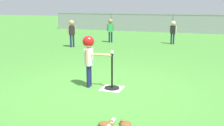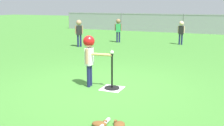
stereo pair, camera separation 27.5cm
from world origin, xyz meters
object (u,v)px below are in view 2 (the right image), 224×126
at_px(batting_tee, 112,83).
at_px(fielder_near_left, 181,30).
at_px(glove_by_plate, 100,124).
at_px(fielder_near_right, 79,30).
at_px(glove_near_bats, 119,125).
at_px(batter_child, 89,51).
at_px(spare_bat_silver, 102,126).
at_px(baseball_on_tee, 112,52).
at_px(fielder_deep_right, 118,27).

bearing_deg(batting_tee, fielder_near_left, 86.67).
bearing_deg(glove_by_plate, fielder_near_right, 121.77).
bearing_deg(fielder_near_right, glove_near_bats, -56.10).
relative_size(batter_child, spare_bat_silver, 1.55).
xyz_separation_m(batting_tee, baseball_on_tee, (0.00, -0.00, 0.65)).
relative_size(batting_tee, fielder_near_left, 0.72).
bearing_deg(fielder_near_left, baseball_on_tee, -93.33).
bearing_deg(spare_bat_silver, fielder_near_left, 91.16).
bearing_deg(baseball_on_tee, spare_bat_silver, -71.73).
height_order(batting_tee, batter_child, batter_child).
bearing_deg(spare_bat_silver, glove_near_bats, 30.40).
distance_m(baseball_on_tee, fielder_near_left, 6.81).
relative_size(batting_tee, glove_by_plate, 3.17).
bearing_deg(batting_tee, glove_near_bats, -63.98).
xyz_separation_m(glove_by_plate, glove_near_bats, (0.27, 0.09, 0.00)).
bearing_deg(fielder_deep_right, fielder_near_right, -119.33).
bearing_deg(fielder_deep_right, baseball_on_tee, -69.74).
bearing_deg(fielder_near_left, fielder_deep_right, -171.73).
xyz_separation_m(batting_tee, fielder_near_left, (0.40, 6.80, 0.54)).
relative_size(fielder_near_left, spare_bat_silver, 1.44).
distance_m(fielder_near_left, fielder_near_right, 4.37).
xyz_separation_m(batter_child, glove_by_plate, (1.00, -1.64, -0.75)).
xyz_separation_m(batter_child, spare_bat_silver, (1.06, -1.68, -0.75)).
bearing_deg(glove_near_bats, fielder_near_left, 92.62).
height_order(fielder_deep_right, glove_near_bats, fielder_deep_right).
relative_size(baseball_on_tee, fielder_near_right, 0.07).
bearing_deg(baseball_on_tee, glove_near_bats, -63.98).
distance_m(baseball_on_tee, fielder_deep_right, 6.82).
xyz_separation_m(baseball_on_tee, fielder_near_right, (-3.38, 4.59, -0.06)).
bearing_deg(spare_bat_silver, baseball_on_tee, 108.27).
distance_m(fielder_near_right, glove_by_plate, 7.41).
relative_size(fielder_deep_right, spare_bat_silver, 1.52).
xyz_separation_m(fielder_near_right, glove_by_plate, (3.89, -6.27, -0.67)).
relative_size(fielder_deep_right, glove_near_bats, 4.39).
bearing_deg(baseball_on_tee, batter_child, -175.50).
distance_m(spare_bat_silver, glove_by_plate, 0.07).
distance_m(batting_tee, glove_near_bats, 1.78).
height_order(spare_bat_silver, glove_by_plate, glove_by_plate).
height_order(glove_by_plate, glove_near_bats, same).
distance_m(fielder_deep_right, glove_by_plate, 8.60).
bearing_deg(glove_near_bats, spare_bat_silver, -149.60).
relative_size(batter_child, fielder_deep_right, 1.02).
bearing_deg(fielder_near_left, fielder_near_right, -149.64).
relative_size(batting_tee, glove_near_bats, 3.01).
height_order(baseball_on_tee, fielder_near_right, fielder_near_right).
distance_m(baseball_on_tee, batter_child, 0.50).
bearing_deg(spare_bat_silver, glove_by_plate, 148.28).
height_order(fielder_deep_right, fielder_near_right, fielder_near_right).
height_order(baseball_on_tee, glove_by_plate, baseball_on_tee).
relative_size(fielder_deep_right, fielder_near_right, 0.97).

